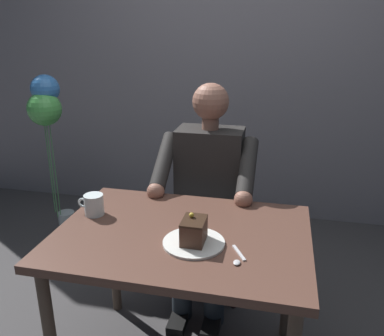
% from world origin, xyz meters
% --- Properties ---
extents(cafe_rear_panel, '(6.40, 0.12, 3.00)m').
position_xyz_m(cafe_rear_panel, '(0.00, -1.79, 1.50)').
color(cafe_rear_panel, gray).
rests_on(cafe_rear_panel, ground).
extents(dining_table, '(1.05, 0.75, 0.71)m').
position_xyz_m(dining_table, '(0.00, 0.00, 0.63)').
color(dining_table, brown).
rests_on(dining_table, ground).
extents(chair, '(0.42, 0.42, 0.91)m').
position_xyz_m(chair, '(0.00, -0.73, 0.50)').
color(chair, '#4A282A').
rests_on(chair, ground).
extents(seated_person, '(0.53, 0.58, 1.25)m').
position_xyz_m(seated_person, '(0.00, -0.56, 0.65)').
color(seated_person, '#2A2827').
rests_on(seated_person, ground).
extents(dessert_plate, '(0.25, 0.25, 0.01)m').
position_xyz_m(dessert_plate, '(-0.07, 0.08, 0.72)').
color(dessert_plate, white).
rests_on(dessert_plate, dining_table).
extents(cake_slice, '(0.09, 0.12, 0.12)m').
position_xyz_m(cake_slice, '(-0.07, 0.08, 0.77)').
color(cake_slice, '#4F3224').
rests_on(cake_slice, dessert_plate).
extents(coffee_cup, '(0.12, 0.09, 0.10)m').
position_xyz_m(coffee_cup, '(0.43, -0.07, 0.76)').
color(coffee_cup, white).
rests_on(coffee_cup, dining_table).
extents(dessert_spoon, '(0.06, 0.14, 0.01)m').
position_xyz_m(dessert_spoon, '(-0.25, 0.15, 0.72)').
color(dessert_spoon, silver).
rests_on(dessert_spoon, dining_table).
extents(balloon_display, '(0.27, 0.27, 1.23)m').
position_xyz_m(balloon_display, '(1.16, -0.92, 0.93)').
color(balloon_display, '#B2C1C6').
rests_on(balloon_display, ground).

